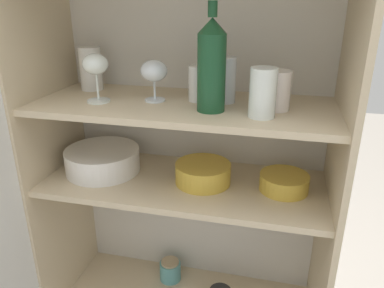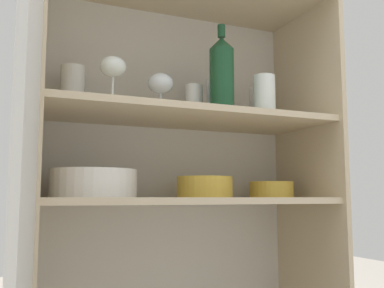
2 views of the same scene
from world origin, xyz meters
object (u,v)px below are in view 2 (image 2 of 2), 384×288
(plate_stack_white, at_px, (94,183))
(mixing_bowl_large, at_px, (205,186))
(wine_bottle, at_px, (222,74))
(serving_bowl_small, at_px, (271,189))

(plate_stack_white, bearing_deg, mixing_bowl_large, -0.56)
(plate_stack_white, height_order, mixing_bowl_large, plate_stack_white)
(wine_bottle, bearing_deg, plate_stack_white, 170.35)
(serving_bowl_small, bearing_deg, mixing_bowl_large, -177.99)
(mixing_bowl_large, bearing_deg, plate_stack_white, 179.44)
(wine_bottle, bearing_deg, serving_bowl_small, 17.74)
(plate_stack_white, distance_m, serving_bowl_small, 0.61)
(plate_stack_white, bearing_deg, wine_bottle, -9.65)
(wine_bottle, distance_m, mixing_bowl_large, 0.37)
(wine_bottle, distance_m, plate_stack_white, 0.53)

